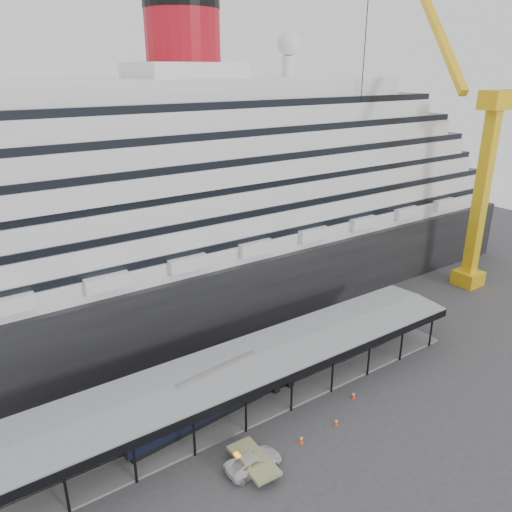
% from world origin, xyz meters
% --- Properties ---
extents(ground, '(200.00, 200.00, 0.00)m').
position_xyz_m(ground, '(0.00, 0.00, 0.00)').
color(ground, '#353538').
rests_on(ground, ground).
extents(cruise_ship, '(130.00, 30.00, 43.90)m').
position_xyz_m(cruise_ship, '(0.05, 32.00, 18.35)').
color(cruise_ship, black).
rests_on(cruise_ship, ground).
extents(platform_canopy, '(56.00, 9.18, 5.30)m').
position_xyz_m(platform_canopy, '(0.00, 5.00, 2.36)').
color(platform_canopy, slate).
rests_on(platform_canopy, ground).
extents(crane_yellow, '(23.83, 18.78, 47.60)m').
position_xyz_m(crane_yellow, '(47.06, 10.54, 19.96)').
color(crane_yellow, gold).
rests_on(crane_yellow, ground).
extents(port_truck, '(5.44, 2.64, 1.49)m').
position_xyz_m(port_truck, '(-5.08, -3.62, 0.75)').
color(port_truck, silver).
rests_on(port_truck, ground).
extents(pullman_carriage, '(22.32, 4.78, 21.76)m').
position_xyz_m(pullman_carriage, '(-3.59, 5.00, 2.64)').
color(pullman_carriage, black).
rests_on(pullman_carriage, ground).
extents(traffic_cone_left, '(0.49, 0.49, 0.83)m').
position_xyz_m(traffic_cone_left, '(0.61, -3.51, 0.41)').
color(traffic_cone_left, '#E84D0C').
rests_on(traffic_cone_left, ground).
extents(traffic_cone_mid, '(0.51, 0.51, 0.76)m').
position_xyz_m(traffic_cone_mid, '(5.19, -3.55, 0.38)').
color(traffic_cone_mid, '#DE440C').
rests_on(traffic_cone_mid, ground).
extents(traffic_cone_right, '(0.45, 0.45, 0.84)m').
position_xyz_m(traffic_cone_right, '(9.84, -1.37, 0.42)').
color(traffic_cone_right, '#F9320D').
rests_on(traffic_cone_right, ground).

